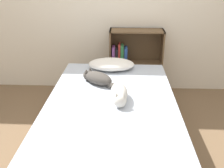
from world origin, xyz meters
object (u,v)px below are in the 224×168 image
at_px(bed, 111,126).
at_px(cat_light, 119,94).
at_px(pillow, 111,64).
at_px(cat_dark, 98,78).
at_px(bookshelf, 133,60).

distance_m(bed, cat_light, 0.36).
height_order(pillow, cat_dark, cat_dark).
bearing_deg(cat_light, cat_dark, -151.42).
distance_m(bed, pillow, 0.86).
xyz_separation_m(bed, cat_dark, (-0.16, 0.37, 0.34)).
height_order(pillow, bookshelf, bookshelf).
xyz_separation_m(pillow, bookshelf, (0.28, 0.54, -0.14)).
xyz_separation_m(bed, cat_light, (0.07, 0.01, 0.35)).
bearing_deg(cat_dark, pillow, -70.12).
relative_size(cat_dark, bookshelf, 0.50).
height_order(cat_dark, bookshelf, bookshelf).
xyz_separation_m(pillow, cat_light, (0.11, -0.78, 0.01)).
height_order(bed, bookshelf, bookshelf).
height_order(bed, cat_dark, cat_dark).
height_order(cat_light, bookshelf, bookshelf).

